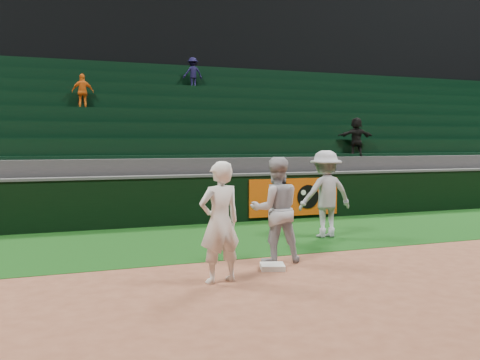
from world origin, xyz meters
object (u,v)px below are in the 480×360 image
Objects in this scene: first_baseman at (220,222)px; base_coach at (325,194)px; baserunner at (276,210)px; first_base at (272,267)px.

base_coach reaches higher than first_baseman.
first_baseman is 1.64m from baserunner.
first_base is 1.03m from baserunner.
baserunner is at bearing -154.35° from first_baseman.
first_baseman is at bearing -156.23° from first_base.
base_coach is (3.34, 2.75, 0.05)m from first_baseman.
first_base is at bearing -166.00° from first_baseman.
first_base is 1.44m from first_baseman.
base_coach reaches higher than baserunner.
baserunner is at bearing 42.75° from base_coach.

